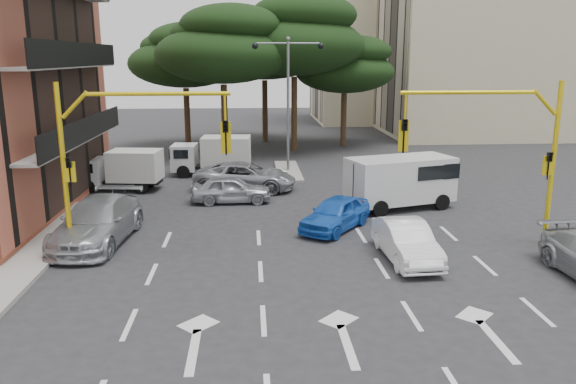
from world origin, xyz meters
name	(u,v)px	position (x,y,z in m)	size (l,w,h in m)	color
ground	(322,270)	(0.00, 0.00, 0.00)	(120.00, 120.00, 0.00)	#28282B
median_strip	(288,171)	(0.00, 16.00, 0.07)	(1.40, 6.00, 0.15)	gray
apartment_beige_near	(505,26)	(19.95, 32.00, 9.35)	(20.20, 12.15, 18.70)	beige
apartment_beige_far	(391,42)	(12.95, 44.00, 8.35)	(16.20, 12.15, 16.70)	beige
pine_left_near	(223,44)	(-3.94, 21.96, 7.60)	(9.15, 9.15, 10.23)	#382616
pine_center	(295,35)	(1.06, 23.96, 8.30)	(9.98, 9.98, 11.16)	#382616
pine_left_far	(185,55)	(-6.94, 25.96, 6.91)	(8.32, 8.32, 9.30)	#382616
pine_right	(346,65)	(5.06, 25.96, 6.22)	(7.49, 7.49, 8.37)	#382616
pine_back	(265,46)	(-0.94, 28.96, 7.60)	(9.15, 9.15, 10.23)	#382616
signal_mast_right	(507,141)	(6.80, 1.99, 3.88)	(5.79, 0.37, 6.00)	yellow
signal_mast_left	(116,145)	(-6.80, 1.99, 3.88)	(5.79, 0.37, 6.00)	yellow
street_lamp_center	(288,81)	(0.00, 16.00, 5.43)	(4.16, 0.36, 7.77)	slate
car_white_hatch	(406,241)	(3.00, 0.74, 0.67)	(1.41, 4.04, 1.33)	white
car_blue_compact	(335,213)	(1.11, 4.38, 0.66)	(1.57, 3.89, 1.33)	blue
car_silver_wagon	(98,222)	(-8.00, 3.36, 0.81)	(2.26, 5.57, 1.62)	#A2A6AA
car_silver_cross_a	(245,176)	(-2.55, 11.50, 0.73)	(2.42, 5.25, 1.46)	#9C9DA4
car_silver_cross_b	(231,189)	(-3.20, 9.00, 0.65)	(1.53, 3.80, 1.30)	#ABAEB3
van_white	(400,182)	(4.57, 7.51, 1.20)	(2.17, 4.80, 2.40)	silver
box_truck_a	(121,170)	(-9.00, 11.98, 1.05)	(1.80, 4.28, 2.11)	silver
box_truck_b	(212,156)	(-4.50, 15.50, 1.14)	(1.95, 4.63, 2.28)	silver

